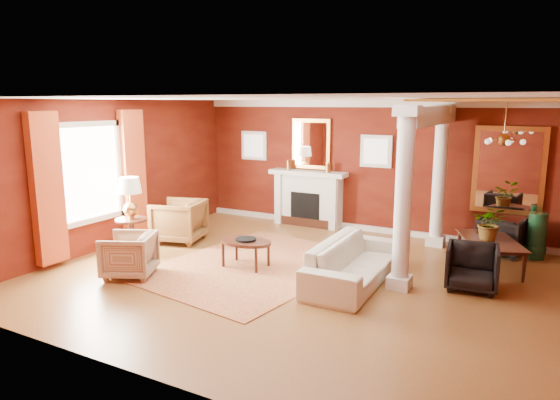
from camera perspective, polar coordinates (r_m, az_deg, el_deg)
The scene contains 27 objects.
ground at distance 8.39m, azimuth 1.49°, elevation -8.70°, with size 8.00×8.00×0.00m, color brown.
room_shell at distance 7.94m, azimuth 1.57°, elevation 5.15°, with size 8.04×7.04×2.92m.
fireplace at distance 11.65m, azimuth 3.22°, elevation 0.21°, with size 1.85×0.42×1.29m.
overmantel_mirror at distance 11.61m, azimuth 3.57°, elevation 6.41°, with size 0.95×0.07×1.15m.
flank_window_left at distance 12.35m, azimuth -2.98°, elevation 6.23°, with size 0.70×0.07×0.70m.
flank_window_right at distance 11.06m, azimuth 10.92°, elevation 5.49°, with size 0.70×0.07×0.70m.
left_window at distance 9.96m, azimuth -20.56°, elevation 2.20°, with size 0.21×2.55×2.60m.
column_front at distance 7.70m, azimuth 13.92°, elevation 0.20°, with size 0.36×0.36×2.80m.
column_back at distance 10.31m, azimuth 17.76°, elevation 2.68°, with size 0.36×0.36×2.80m.
header_beam at distance 9.14m, azimuth 16.86°, elevation 9.24°, with size 0.30×3.20×0.32m, color silver.
amber_ceiling at distance 8.82m, azimuth 24.19°, elevation 10.34°, with size 2.30×3.40×0.04m, color gold.
dining_mirror at distance 10.59m, azimuth 24.65°, elevation 3.08°, with size 1.30×0.07×1.70m.
chandelier at distance 8.88m, azimuth 24.22°, elevation 6.31°, with size 0.60×0.62×0.75m.
crown_trim at distance 11.09m, azimuth 9.86°, elevation 10.82°, with size 8.00×0.08×0.16m, color silver.
base_trim at distance 11.43m, azimuth 9.40°, elevation -3.15°, with size 8.00×0.08×0.12m, color silver.
rug at distance 8.91m, azimuth -2.93°, elevation -7.46°, with size 2.88×3.84×0.02m, color maroon.
sofa at distance 8.04m, azimuth 8.41°, elevation -6.23°, with size 2.36×0.69×0.92m, color beige.
armchair_leopard at distance 10.49m, azimuth -11.49°, elevation -2.13°, with size 0.94×0.88×0.96m, color black.
armchair_stripe at distance 8.63m, azimuth -16.89°, elevation -5.80°, with size 0.78×0.73×0.81m, color tan.
coffee_table at distance 8.73m, azimuth -3.94°, elevation -4.91°, with size 0.96×0.96×0.48m.
coffee_book at distance 8.74m, azimuth -4.32°, elevation -3.86°, with size 0.15×0.02×0.21m, color black.
side_table at distance 9.73m, azimuth -16.73°, elevation -0.33°, with size 0.59×0.59×1.48m.
dining_table at distance 9.37m, azimuth 23.01°, elevation -4.83°, with size 1.48×0.52×0.83m, color black.
dining_chair_near at distance 8.26m, azimuth 21.09°, elevation -6.96°, with size 0.75×0.70×0.77m, color black.
dining_chair_far at distance 10.35m, azimuth 23.95°, elevation -3.56°, with size 0.76×0.71×0.78m, color black.
green_urn at distance 10.34m, azimuth 27.24°, elevation -4.15°, with size 0.36×0.36×0.87m.
potted_plant at distance 9.19m, azimuth 22.99°, elevation -1.00°, with size 0.53×0.59×0.46m, color #26591E.
Camera 1 is at (3.57, -7.04, 2.83)m, focal length 32.00 mm.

